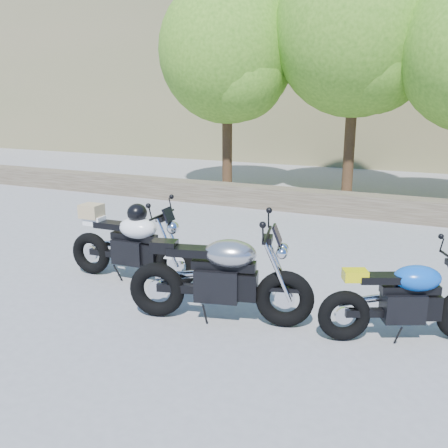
{
  "coord_description": "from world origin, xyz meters",
  "views": [
    {
      "loc": [
        3.19,
        -5.64,
        2.64
      ],
      "look_at": [
        0.2,
        1.0,
        0.75
      ],
      "focal_mm": 40.0,
      "sensor_mm": 36.0,
      "label": 1
    }
  ],
  "objects": [
    {
      "name": "white_bike",
      "position": [
        -0.87,
        0.1,
        0.57
      ],
      "size": [
        2.09,
        0.66,
        1.16
      ],
      "rotation": [
        0.0,
        0.0,
        0.04
      ],
      "color": "black",
      "rests_on": "ground"
    },
    {
      "name": "tree_decid_left",
      "position": [
        -2.39,
        7.14,
        3.63
      ],
      "size": [
        3.67,
        3.67,
        5.62
      ],
      "color": "#382314",
      "rests_on": "ground"
    },
    {
      "name": "tree_decid_mid",
      "position": [
        0.91,
        7.54,
        4.04
      ],
      "size": [
        4.08,
        4.08,
        6.24
      ],
      "color": "#382314",
      "rests_on": "ground"
    },
    {
      "name": "blue_bike",
      "position": [
        2.93,
        -0.22,
        0.46
      ],
      "size": [
        1.78,
        0.94,
        0.95
      ],
      "rotation": [
        0.0,
        0.0,
        0.43
      ],
      "color": "black",
      "rests_on": "ground"
    },
    {
      "name": "silver_bike",
      "position": [
        0.89,
        -0.62,
        0.55
      ],
      "size": [
        2.21,
        0.83,
        1.12
      ],
      "rotation": [
        0.0,
        0.0,
        0.24
      ],
      "color": "black",
      "rests_on": "ground"
    },
    {
      "name": "stone_wall",
      "position": [
        0.0,
        5.5,
        0.25
      ],
      "size": [
        22.0,
        0.55,
        0.5
      ],
      "primitive_type": "cube",
      "color": "#4F4334",
      "rests_on": "ground"
    },
    {
      "name": "ground",
      "position": [
        0.0,
        0.0,
        0.0
      ],
      "size": [
        90.0,
        90.0,
        0.0
      ],
      "primitive_type": "plane",
      "color": "gray",
      "rests_on": "ground"
    }
  ]
}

